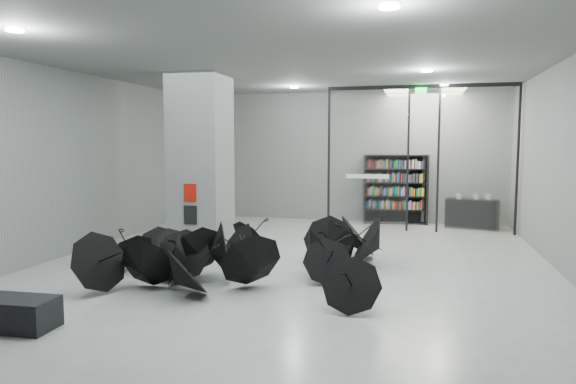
% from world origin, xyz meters
% --- Properties ---
extents(room, '(14.00, 14.02, 4.01)m').
position_xyz_m(room, '(0.00, 0.00, 2.84)').
color(room, '#949794').
rests_on(room, ground).
extents(column, '(1.20, 1.20, 4.00)m').
position_xyz_m(column, '(-2.50, 2.00, 2.00)').
color(column, slate).
rests_on(column, ground).
extents(fire_cabinet, '(0.28, 0.04, 0.38)m').
position_xyz_m(fire_cabinet, '(-2.50, 1.38, 1.35)').
color(fire_cabinet, '#A50A07').
rests_on(fire_cabinet, column).
extents(info_panel, '(0.30, 0.03, 0.42)m').
position_xyz_m(info_panel, '(-2.50, 1.38, 0.85)').
color(info_panel, black).
rests_on(info_panel, column).
extents(exit_sign, '(0.30, 0.06, 0.15)m').
position_xyz_m(exit_sign, '(2.40, 5.30, 3.82)').
color(exit_sign, '#0CE533').
rests_on(exit_sign, room).
extents(glass_partition, '(5.06, 0.08, 4.00)m').
position_xyz_m(glass_partition, '(2.39, 5.50, 2.18)').
color(glass_partition, silver).
rests_on(glass_partition, ground).
extents(bench, '(1.31, 0.61, 0.41)m').
position_xyz_m(bench, '(-2.86, -3.53, 0.21)').
color(bench, black).
rests_on(bench, ground).
extents(bookshelf, '(1.92, 0.62, 2.08)m').
position_xyz_m(bookshelf, '(1.73, 6.75, 1.04)').
color(bookshelf, black).
rests_on(bookshelf, ground).
extents(shop_counter, '(1.50, 0.90, 0.84)m').
position_xyz_m(shop_counter, '(3.90, 6.38, 0.42)').
color(shop_counter, black).
rests_on(shop_counter, ground).
extents(umbrella_cluster, '(5.65, 4.90, 1.32)m').
position_xyz_m(umbrella_cluster, '(-0.66, -0.24, 0.31)').
color(umbrella_cluster, black).
rests_on(umbrella_cluster, ground).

